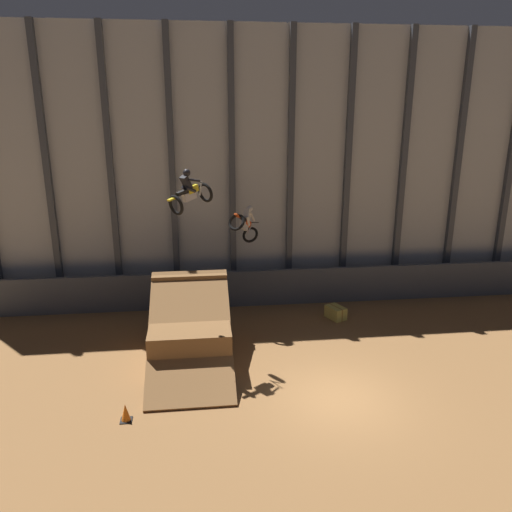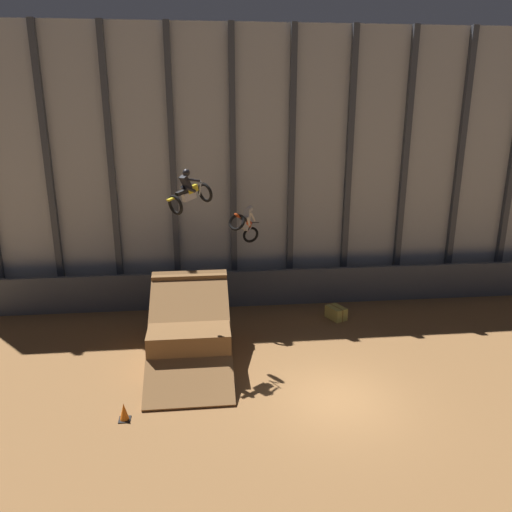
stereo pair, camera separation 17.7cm
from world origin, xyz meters
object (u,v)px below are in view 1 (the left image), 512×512
at_px(dirt_ramp, 191,331).
at_px(rider_bike_left_air, 190,193).
at_px(rider_bike_right_air, 245,224).
at_px(traffic_cone_near_ramp, 126,413).
at_px(hay_bale_trackside, 336,313).

bearing_deg(dirt_ramp, rider_bike_left_air, 0.76).
bearing_deg(rider_bike_right_air, dirt_ramp, -93.50).
height_order(traffic_cone_near_ramp, hay_bale_trackside, traffic_cone_near_ramp).
bearing_deg(rider_bike_left_air, hay_bale_trackside, 72.11).
distance_m(rider_bike_left_air, traffic_cone_near_ramp, 7.55).
bearing_deg(rider_bike_right_air, hay_bale_trackside, 30.36).
bearing_deg(dirt_ramp, traffic_cone_near_ramp, -115.95).
xyz_separation_m(rider_bike_left_air, traffic_cone_near_ramp, (-2.12, -4.02, -6.04)).
bearing_deg(dirt_ramp, hay_bale_trackside, 22.92).
distance_m(rider_bike_right_air, traffic_cone_near_ramp, 9.27).
relative_size(traffic_cone_near_ramp, hay_bale_trackside, 0.54).
bearing_deg(hay_bale_trackside, dirt_ramp, -157.08).
distance_m(traffic_cone_near_ramp, hay_bale_trackside, 10.78).
xyz_separation_m(dirt_ramp, rider_bike_right_air, (2.39, 3.03, 3.44)).
height_order(rider_bike_left_air, traffic_cone_near_ramp, rider_bike_left_air).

